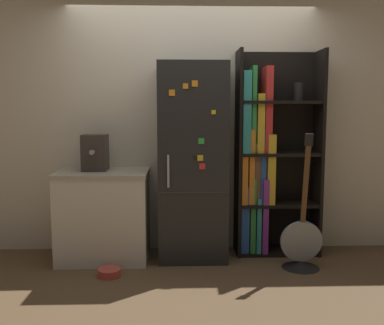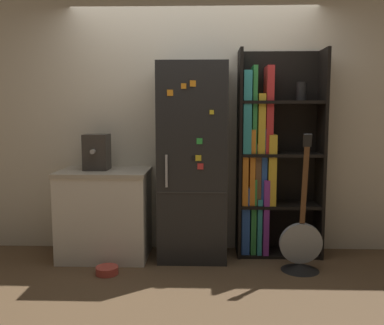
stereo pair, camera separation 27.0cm
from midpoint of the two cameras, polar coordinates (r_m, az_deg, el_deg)
ground_plane at (r=4.23m, az=1.89°, el=-13.17°), size 16.00×16.00×0.00m
wall_back at (r=4.46m, az=1.95°, el=4.93°), size 8.00×0.05×2.60m
refrigerator at (r=4.18m, az=1.94°, el=0.03°), size 0.66×0.58×1.91m
bookshelf at (r=4.37m, az=11.70°, el=0.14°), size 0.84×0.36×2.05m
kitchen_counter at (r=4.33m, az=-9.75°, el=-6.74°), size 0.87×0.63×0.87m
espresso_machine at (r=4.29m, az=-10.83°, el=1.39°), size 0.23×0.29×0.35m
guitar at (r=4.13m, az=16.14°, el=-11.39°), size 0.39×0.35×1.26m
pet_bowl at (r=3.98m, az=-9.31°, el=-13.97°), size 0.20×0.20×0.07m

